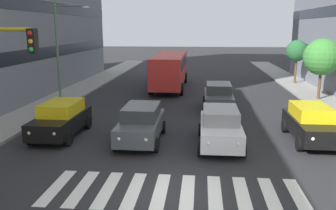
% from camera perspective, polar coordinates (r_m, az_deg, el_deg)
% --- Properties ---
extents(ground_plane, '(180.00, 180.00, 0.00)m').
position_cam_1_polar(ground_plane, '(12.12, 0.96, -13.84)').
color(ground_plane, '#262628').
extents(crosswalk_markings, '(8.55, 2.80, 0.01)m').
position_cam_1_polar(crosswalk_markings, '(12.12, 0.96, -13.82)').
color(crosswalk_markings, silver).
rests_on(crosswalk_markings, ground_plane).
extents(car_0, '(2.02, 4.44, 1.72)m').
position_cam_1_polar(car_0, '(18.22, 22.10, -2.74)').
color(car_0, black).
rests_on(car_0, ground_plane).
extents(car_1, '(2.02, 4.44, 1.72)m').
position_cam_1_polar(car_1, '(16.47, 8.43, -3.48)').
color(car_1, silver).
rests_on(car_1, ground_plane).
extents(car_2, '(2.02, 4.44, 1.72)m').
position_cam_1_polar(car_2, '(16.93, -4.34, -2.95)').
color(car_2, '#474C51').
rests_on(car_2, ground_plane).
extents(car_3, '(2.02, 4.44, 1.72)m').
position_cam_1_polar(car_3, '(18.48, -16.85, -2.14)').
color(car_3, black).
rests_on(car_3, ground_plane).
extents(car_row2_0, '(2.02, 4.44, 1.72)m').
position_cam_1_polar(car_row2_0, '(23.67, 8.12, 1.40)').
color(car_row2_0, '#474C51').
rests_on(car_row2_0, ground_plane).
extents(bus_behind_traffic, '(2.78, 10.50, 3.00)m').
position_cam_1_polar(bus_behind_traffic, '(31.89, 0.33, 6.12)').
color(bus_behind_traffic, red).
rests_on(bus_behind_traffic, ground_plane).
extents(street_lamp_right, '(2.47, 0.28, 6.72)m').
position_cam_1_polar(street_lamp_right, '(25.19, -16.63, 9.38)').
color(street_lamp_right, '#4C6B56').
rests_on(street_lamp_right, sidewalk_right).
extents(street_tree_2, '(2.66, 2.66, 4.43)m').
position_cam_1_polar(street_tree_2, '(28.20, 23.57, 7.09)').
color(street_tree_2, '#513823').
rests_on(street_tree_2, sidewalk_left).
extents(street_tree_3, '(2.02, 2.02, 4.06)m').
position_cam_1_polar(street_tree_3, '(35.76, 20.08, 8.19)').
color(street_tree_3, '#513823').
rests_on(street_tree_3, sidewalk_left).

